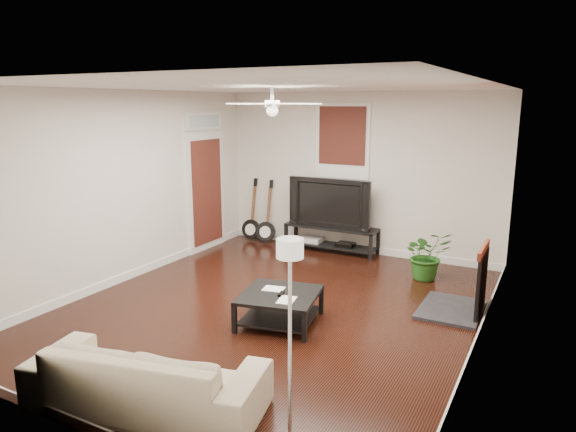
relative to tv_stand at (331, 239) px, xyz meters
The scene contains 14 objects.
room 3.04m from the tv_stand, 81.91° to the right, with size 5.01×6.01×2.81m.
brick_accent 3.58m from the tv_stand, 31.69° to the right, with size 0.02×2.20×2.80m, color #A24A34.
fireplace 3.15m from the tv_stand, 34.45° to the right, with size 0.80×1.10×0.92m, color black.
window_back 1.73m from the tv_stand, 63.41° to the left, with size 1.00×0.06×1.30m, color #3A1610.
door_left 2.46m from the tv_stand, 156.92° to the right, with size 0.08×1.00×2.50m, color white.
tv_stand is the anchor object (origin of this frame).
tv 0.67m from the tv_stand, 90.00° to the left, with size 1.50×0.20×0.87m, color black.
coffee_table 3.21m from the tv_stand, 77.67° to the right, with size 0.89×0.89×0.37m, color black.
sofa 5.26m from the tv_stand, 84.22° to the right, with size 2.06×0.80×0.60m, color tan.
floor_lamp 5.50m from the tv_stand, 69.89° to the right, with size 0.28×0.28×1.68m, color white, non-canonical shape.
potted_plant 1.99m from the tv_stand, 20.43° to the right, with size 0.68×0.59×0.76m, color #225E1A.
guitar_left 1.71m from the tv_stand, behind, with size 0.38×0.26×1.21m, color black, non-canonical shape.
guitar_right 1.37m from the tv_stand, behind, with size 0.38×0.26×1.21m, color black, non-canonical shape.
ceiling_fan 3.67m from the tv_stand, 81.91° to the right, with size 1.24×1.24×0.32m, color white, non-canonical shape.
Camera 1 is at (3.14, -5.49, 2.61)m, focal length 32.34 mm.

